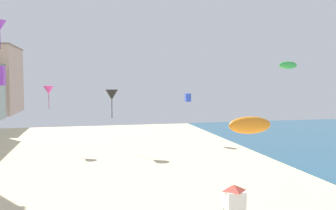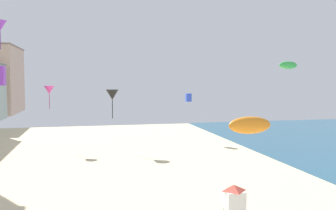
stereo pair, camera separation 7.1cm
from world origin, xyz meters
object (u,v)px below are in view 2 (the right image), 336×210
Objects in this scene: kite_magenta_delta at (49,90)px; kite_purple_delta at (0,26)px; kite_black_delta at (112,95)px; lifeguard_stand at (234,197)px; kite_orange_parafoil at (250,125)px; kite_green_parafoil at (288,65)px; kite_blue_box at (188,98)px.

kite_purple_delta is at bearing -96.01° from kite_magenta_delta.
kite_black_delta is (9.41, 14.66, -5.89)m from kite_purple_delta.
kite_magenta_delta is 8.11m from kite_black_delta.
lifeguard_stand is at bearing -65.71° from kite_magenta_delta.
kite_orange_parafoil is at bearing -74.66° from kite_black_delta.
kite_orange_parafoil reaches higher than lifeguard_stand.
kite_black_delta is (-10.12, 22.58, -2.77)m from kite_green_parafoil.
kite_orange_parafoil is 5.37m from kite_green_parafoil.
kite_orange_parafoil is at bearing -98.36° from kite_blue_box.
kite_orange_parafoil is 2.41× the size of kite_blue_box.
kite_blue_box is (18.43, 1.61, -1.19)m from kite_magenta_delta.
kite_orange_parafoil is (1.48, 1.14, 4.01)m from lifeguard_stand.
kite_purple_delta reaches higher than kite_magenta_delta.
kite_blue_box is at bearing 43.32° from kite_purple_delta.
kite_green_parafoil is (3.48, 1.64, 3.76)m from kite_orange_parafoil.
kite_green_parafoil is at bearing 25.24° from kite_orange_parafoil.
lifeguard_stand is 1.94× the size of kite_green_parafoil.
kite_purple_delta is at bearing 151.00° from lifeguard_stand.
kite_orange_parafoil is 28.98m from kite_blue_box.
lifeguard_stand is at bearing -36.27° from kite_purple_delta.
kite_black_delta reaches higher than kite_blue_box.
kite_magenta_delta is at bearing 83.99° from kite_purple_delta.
kite_magenta_delta is at bearing -175.02° from kite_blue_box.
kite_black_delta is at bearing 57.30° from kite_purple_delta.
kite_blue_box is (5.69, 29.82, 4.35)m from lifeguard_stand.
kite_purple_delta is (-20.27, -19.12, 6.54)m from kite_blue_box.
kite_black_delta is at bearing 105.34° from kite_orange_parafoil.
lifeguard_stand is 2.24× the size of kite_blue_box.
kite_purple_delta is 0.62× the size of kite_black_delta.
kite_green_parafoil is 0.37× the size of kite_black_delta.
kite_purple_delta is 18.39m from kite_black_delta.
kite_blue_box is (4.22, 28.67, 0.34)m from kite_orange_parafoil.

